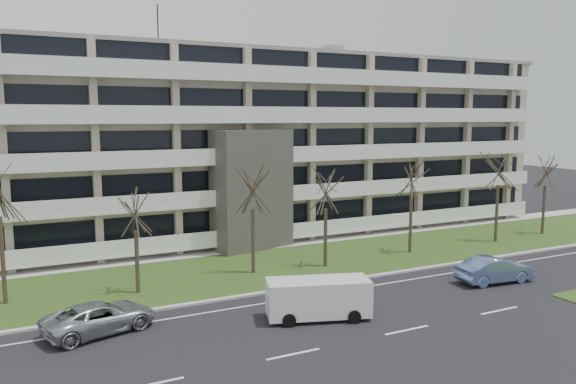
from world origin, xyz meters
TOP-DOWN VIEW (x-y plane):
  - ground at (0.00, 0.00)m, footprint 160.00×160.00m
  - grass_verge at (0.00, 13.00)m, footprint 90.00×10.00m
  - curb at (0.00, 8.00)m, footprint 90.00×0.35m
  - sidewalk at (0.00, 18.50)m, footprint 90.00×2.00m
  - lane_edge_line at (0.00, 6.50)m, footprint 90.00×0.12m
  - apartment_building at (-0.01, 25.32)m, footprint 60.50×15.10m
  - silver_pickup at (-12.90, 6.23)m, footprint 5.58×3.62m
  - blue_sedan at (9.63, 3.77)m, footprint 4.91×2.16m
  - white_van at (-2.89, 3.23)m, footprint 5.42×3.36m
  - tree_2 at (-10.11, 11.31)m, footprint 3.23×3.23m
  - tree_3 at (-2.65, 12.11)m, footprint 3.71×3.71m
  - tree_4 at (2.27, 11.42)m, footprint 3.52×3.52m
  - tree_5 at (9.83, 12.00)m, footprint 3.90×3.90m
  - tree_6 at (18.28, 11.81)m, footprint 4.09×4.09m
  - tree_7 at (24.19, 12.20)m, footprint 3.75×3.75m

SIDE VIEW (x-z plane):
  - ground at x=0.00m, z-range 0.00..0.00m
  - lane_edge_line at x=0.00m, z-range 0.00..0.01m
  - grass_verge at x=0.00m, z-range 0.00..0.06m
  - sidewalk at x=0.00m, z-range 0.00..0.08m
  - curb at x=0.00m, z-range 0.00..0.12m
  - silver_pickup at x=-12.90m, z-range 0.00..1.43m
  - blue_sedan at x=9.63m, z-range 0.00..1.57m
  - white_van at x=-2.89m, z-range 0.20..2.17m
  - tree_2 at x=-10.11m, z-range 1.79..8.26m
  - tree_4 at x=2.27m, z-range 1.95..8.98m
  - tree_3 at x=-2.65m, z-range 2.06..9.48m
  - tree_7 at x=24.19m, z-range 2.08..9.57m
  - tree_5 at x=9.83m, z-range 2.16..9.95m
  - tree_6 at x=18.28m, z-range 2.27..10.46m
  - apartment_building at x=-0.01m, z-range -1.76..16.99m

